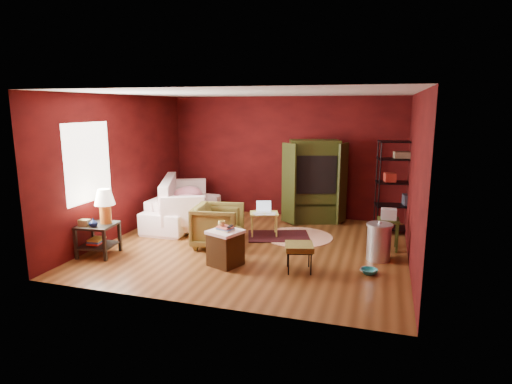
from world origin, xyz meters
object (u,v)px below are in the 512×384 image
side_table (101,216)px  wire_shelving (401,183)px  laptop_desk (264,215)px  sofa (183,204)px  hamper (225,247)px  armchair (218,224)px  tv_armoire (314,180)px

side_table → wire_shelving: bearing=29.9°
laptop_desk → sofa: bearing=151.5°
sofa → side_table: size_ratio=1.97×
hamper → laptop_desk: size_ratio=0.98×
laptop_desk → armchair: bearing=-144.4°
armchair → laptop_desk: 1.09m
tv_armoire → sofa: bearing=-177.6°
armchair → sofa: bearing=39.9°
laptop_desk → tv_armoire: tv_armoire is taller
armchair → wire_shelving: wire_shelving is taller
laptop_desk → wire_shelving: (2.60, 0.98, 0.62)m
armchair → hamper: (0.48, -0.88, -0.12)m
laptop_desk → wire_shelving: bearing=1.7°
armchair → side_table: bearing=112.0°
sofa → wire_shelving: wire_shelving is taller
side_table → wire_shelving: 5.78m
side_table → sofa: bearing=78.6°
armchair → tv_armoire: 2.69m
side_table → hamper: size_ratio=1.72×
hamper → laptop_desk: laptop_desk is taller
sofa → hamper: (1.80, -2.09, -0.14)m
sofa → hamper: size_ratio=3.40×
side_table → wire_shelving: wire_shelving is taller
laptop_desk → wire_shelving: 2.84m
sofa → side_table: side_table is taller
sofa → laptop_desk: sofa is taller
armchair → laptop_desk: size_ratio=1.25×
tv_armoire → armchair: bearing=-140.2°
armchair → tv_armoire: tv_armoire is taller
hamper → wire_shelving: 3.95m
armchair → side_table: size_ratio=0.74×
sofa → armchair: (1.33, -1.22, -0.02)m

